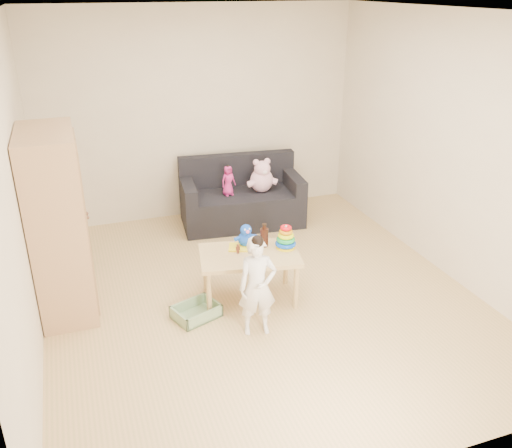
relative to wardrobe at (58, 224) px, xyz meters
name	(u,v)px	position (x,y,z in m)	size (l,w,h in m)	color
room	(260,169)	(1.76, -0.43, 0.46)	(4.50, 4.50, 4.50)	tan
wardrobe	(58,224)	(0.00, 0.00, 0.00)	(0.47, 0.94, 1.69)	tan
sofa	(242,208)	(2.13, 1.28, -0.63)	(1.48, 0.74, 0.42)	black
play_table	(249,276)	(1.64, -0.45, -0.60)	(0.93, 0.58, 0.49)	tan
storage_bin	(196,311)	(1.08, -0.60, -0.78)	(0.40, 0.30, 0.12)	#85A87A
toddler	(257,288)	(1.53, -0.99, -0.40)	(0.32, 0.22, 0.88)	white
pink_bear	(262,178)	(2.38, 1.24, -0.25)	(0.31, 0.27, 0.36)	#FFBBD9
doll	(228,181)	(1.95, 1.25, -0.24)	(0.18, 0.12, 0.36)	#D82885
ring_stacker	(286,239)	(2.01, -0.45, -0.27)	(0.20, 0.20, 0.23)	yellow
brown_bottle	(264,237)	(1.83, -0.35, -0.26)	(0.08, 0.08, 0.23)	black
blue_plush	(246,235)	(1.66, -0.28, -0.24)	(0.19, 0.15, 0.23)	blue
wooden_figure	(238,249)	(1.54, -0.42, -0.31)	(0.04, 0.03, 0.10)	brown
yellow_book	(239,247)	(1.58, -0.31, -0.35)	(0.18, 0.18, 0.01)	yellow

